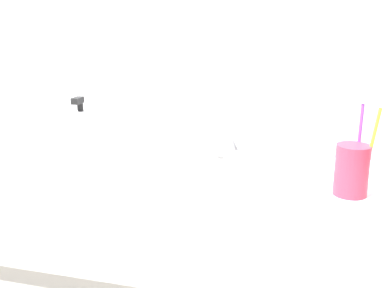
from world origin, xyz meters
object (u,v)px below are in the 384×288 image
(soap_dispenser, at_px, (82,132))
(toothbrush_yellow, at_px, (373,140))
(faucet, at_px, (212,130))
(toothbrush_purple, at_px, (360,135))
(toothbrush_cup, at_px, (352,170))

(soap_dispenser, bearing_deg, toothbrush_yellow, -8.64)
(faucet, bearing_deg, toothbrush_purple, -24.57)
(toothbrush_yellow, distance_m, soap_dispenser, 0.73)
(faucet, distance_m, toothbrush_yellow, 0.43)
(toothbrush_cup, bearing_deg, toothbrush_yellow, 0.73)
(toothbrush_cup, height_order, toothbrush_purple, toothbrush_purple)
(faucet, bearing_deg, soap_dispenser, -165.68)
(faucet, height_order, toothbrush_purple, toothbrush_purple)
(faucet, distance_m, toothbrush_cup, 0.40)
(faucet, xyz_separation_m, toothbrush_yellow, (0.38, -0.20, 0.05))
(toothbrush_cup, distance_m, toothbrush_yellow, 0.08)
(faucet, xyz_separation_m, soap_dispenser, (-0.34, -0.09, -0.01))
(faucet, relative_size, toothbrush_purple, 0.71)
(faucet, relative_size, toothbrush_cup, 1.36)
(toothbrush_yellow, height_order, soap_dispenser, toothbrush_yellow)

